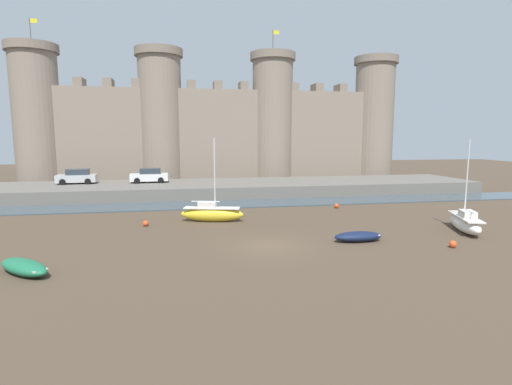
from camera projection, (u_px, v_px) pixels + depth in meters
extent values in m
plane|color=#4C3D2D|center=(268.00, 246.00, 23.58)|extent=(160.00, 160.00, 0.00)
cube|color=#3D4C56|center=(235.00, 204.00, 38.13)|extent=(80.00, 4.50, 0.10)
cube|color=#666059|center=(227.00, 188.00, 45.11)|extent=(57.28, 10.00, 1.30)
cube|color=gray|center=(218.00, 138.00, 54.19)|extent=(45.28, 2.80, 12.60)
cylinder|color=gray|center=(37.00, 121.00, 49.84)|extent=(5.48, 5.48, 16.65)
cylinder|color=#796B5D|center=(32.00, 48.00, 48.62)|extent=(6.13, 6.13, 1.00)
cylinder|color=#4C4742|center=(30.00, 31.00, 48.35)|extent=(0.10, 0.10, 3.00)
cube|color=yellow|center=(34.00, 21.00, 48.26)|extent=(0.80, 0.04, 0.50)
cylinder|color=gray|center=(161.00, 122.00, 52.55)|extent=(5.48, 5.48, 16.65)
cylinder|color=#796B5D|center=(159.00, 53.00, 51.33)|extent=(6.13, 6.13, 1.00)
cylinder|color=gray|center=(273.00, 123.00, 55.26)|extent=(5.48, 5.48, 16.65)
cylinder|color=#796B5D|center=(273.00, 57.00, 54.04)|extent=(6.13, 6.13, 1.00)
cylinder|color=#4C4742|center=(273.00, 42.00, 53.76)|extent=(0.10, 0.10, 3.00)
cube|color=yellow|center=(276.00, 32.00, 53.68)|extent=(0.80, 0.04, 0.50)
cylinder|color=gray|center=(374.00, 124.00, 57.97)|extent=(5.48, 5.48, 16.65)
cylinder|color=#796B5D|center=(376.00, 61.00, 56.75)|extent=(6.13, 6.13, 1.00)
cube|color=gray|center=(80.00, 83.00, 50.12)|extent=(1.10, 2.52, 1.10)
cube|color=gray|center=(109.00, 83.00, 50.75)|extent=(1.10, 2.52, 1.10)
cube|color=gray|center=(137.00, 84.00, 51.37)|extent=(1.10, 2.52, 1.10)
cube|color=gray|center=(191.00, 85.00, 52.61)|extent=(1.10, 2.52, 1.10)
cube|color=gray|center=(218.00, 86.00, 53.24)|extent=(1.10, 2.52, 1.10)
cube|color=gray|center=(243.00, 86.00, 53.86)|extent=(1.10, 2.52, 1.10)
cube|color=gray|center=(293.00, 88.00, 55.11)|extent=(1.10, 2.52, 1.10)
cube|color=gray|center=(317.00, 88.00, 55.73)|extent=(1.10, 2.52, 1.10)
cube|color=gray|center=(340.00, 89.00, 56.35)|extent=(1.10, 2.52, 1.10)
ellipsoid|color=silver|center=(465.00, 224.00, 27.17)|extent=(2.83, 5.00, 1.07)
cube|color=silver|center=(465.00, 217.00, 27.11)|extent=(2.46, 4.38, 0.08)
cube|color=silver|center=(468.00, 214.00, 26.71)|extent=(1.23, 1.56, 0.44)
cylinder|color=silver|center=(467.00, 178.00, 26.98)|extent=(0.10, 0.10, 5.19)
cylinder|color=silver|center=(469.00, 211.00, 26.56)|extent=(0.82, 2.08, 0.08)
ellipsoid|color=#1E6B47|center=(24.00, 267.00, 18.73)|extent=(3.31, 3.20, 0.68)
ellipsoid|color=#339266|center=(24.00, 266.00, 18.72)|extent=(2.68, 2.59, 0.38)
cube|color=beige|center=(21.00, 264.00, 18.85)|extent=(0.84, 0.88, 0.06)
cube|color=beige|center=(39.00, 270.00, 18.01)|extent=(0.65, 0.67, 0.08)
ellipsoid|color=#141E3D|center=(358.00, 237.00, 24.57)|extent=(3.05, 1.14, 0.63)
ellipsoid|color=navy|center=(358.00, 236.00, 24.56)|extent=(2.50, 0.89, 0.35)
cube|color=beige|center=(355.00, 235.00, 24.51)|extent=(0.21, 0.94, 0.06)
cube|color=beige|center=(376.00, 234.00, 24.76)|extent=(0.29, 0.61, 0.08)
ellipsoid|color=yellow|center=(212.00, 214.00, 30.39)|extent=(4.93, 2.24, 1.08)
cube|color=silver|center=(212.00, 208.00, 30.32)|extent=(4.33, 1.94, 0.08)
cube|color=silver|center=(207.00, 205.00, 30.31)|extent=(1.48, 1.01, 0.44)
cylinder|color=silver|center=(215.00, 173.00, 29.94)|extent=(0.10, 0.10, 5.24)
cylinder|color=silver|center=(206.00, 202.00, 30.29)|extent=(2.12, 0.62, 0.08)
sphere|color=#E04C1E|center=(146.00, 223.00, 28.81)|extent=(0.42, 0.42, 0.42)
sphere|color=#E04C1E|center=(453.00, 244.00, 23.20)|extent=(0.43, 0.43, 0.43)
sphere|color=#E04C1E|center=(337.00, 206.00, 36.10)|extent=(0.42, 0.42, 0.42)
cube|color=#B2B5B7|center=(77.00, 178.00, 43.66)|extent=(4.17, 1.88, 0.80)
cube|color=#2D3842|center=(78.00, 172.00, 43.59)|extent=(2.32, 1.60, 0.64)
cylinder|color=black|center=(62.00, 182.00, 42.59)|extent=(0.65, 0.21, 0.64)
cylinder|color=black|center=(66.00, 180.00, 44.23)|extent=(0.65, 0.21, 0.64)
cylinder|color=black|center=(88.00, 181.00, 43.16)|extent=(0.65, 0.21, 0.64)
cylinder|color=black|center=(91.00, 180.00, 44.80)|extent=(0.65, 0.21, 0.64)
cube|color=silver|center=(149.00, 177.00, 44.84)|extent=(4.17, 1.88, 0.80)
cube|color=#2D3842|center=(150.00, 171.00, 44.77)|extent=(2.32, 1.60, 0.64)
cylinder|color=black|center=(137.00, 181.00, 43.77)|extent=(0.65, 0.21, 0.64)
cylinder|color=black|center=(138.00, 179.00, 45.41)|extent=(0.65, 0.21, 0.64)
cylinder|color=black|center=(161.00, 180.00, 44.34)|extent=(0.65, 0.21, 0.64)
cylinder|color=black|center=(161.00, 179.00, 45.98)|extent=(0.65, 0.21, 0.64)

